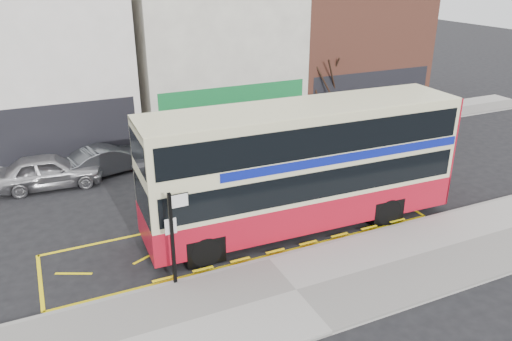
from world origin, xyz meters
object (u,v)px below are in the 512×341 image
bus_stop_post (174,230)px  car_silver (49,171)px  car_white (377,125)px  street_tree_right (323,66)px  double_decker_bus (303,165)px  car_grey (107,160)px

bus_stop_post → car_silver: bus_stop_post is taller
car_white → street_tree_right: (-1.96, 2.85, 2.98)m
bus_stop_post → car_white: bearing=30.1°
double_decker_bus → street_tree_right: street_tree_right is taller
double_decker_bus → car_silver: bearing=139.4°
double_decker_bus → bus_stop_post: (-5.38, -1.78, -0.49)m
bus_stop_post → street_tree_right: size_ratio=0.56×
car_white → street_tree_right: 4.56m
bus_stop_post → car_grey: 10.06m
car_silver → car_white: 17.30m
car_silver → street_tree_right: size_ratio=0.83×
street_tree_right → car_grey: bearing=-171.9°
double_decker_bus → bus_stop_post: double_decker_bus is taller
car_grey → double_decker_bus: bearing=-159.9°
street_tree_right → bus_stop_post: bearing=-136.3°
double_decker_bus → bus_stop_post: 5.69m
double_decker_bus → car_grey: 10.19m
bus_stop_post → car_silver: (-3.02, 9.43, -1.20)m
double_decker_bus → bus_stop_post: size_ratio=3.89×
double_decker_bus → car_silver: size_ratio=2.63×
bus_stop_post → car_white: size_ratio=0.61×
double_decker_bus → car_grey: (-5.81, 8.18, -1.78)m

